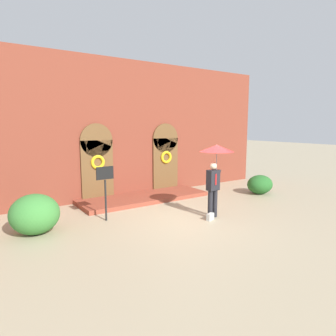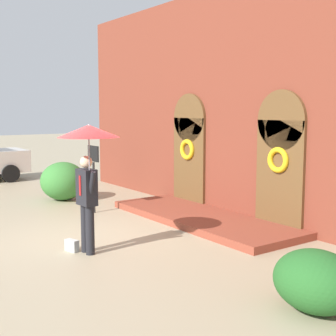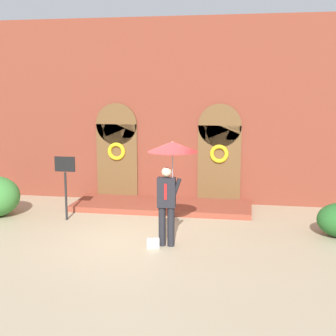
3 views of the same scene
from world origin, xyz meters
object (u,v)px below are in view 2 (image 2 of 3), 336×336
Objects in this scene: person_with_umbrella at (88,150)px; handbag at (72,245)px; shrub_left at (63,181)px; sign_post at (93,168)px; shrub_right at (316,281)px.

person_with_umbrella is 8.44× the size of handbag.
handbag is 0.21× the size of shrub_left.
handbag is 5.17m from shrub_left.
handbag is at bearing -151.57° from person_with_umbrella.
sign_post is 7.06m from shrub_right.
person_with_umbrella reaches higher than shrub_left.
person_with_umbrella is 1.37× the size of sign_post.
shrub_left is at bearing 142.66° from handbag.
person_with_umbrella is at bearing -27.37° from sign_post.
handbag is at bearing -160.15° from shrub_right.
sign_post is 1.29× the size of shrub_left.
shrub_right is at bearing 3.41° from handbag.
sign_post is (-2.74, 1.81, 1.05)m from handbag.
shrub_left reaches higher than handbag.
handbag is 3.45m from sign_post.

